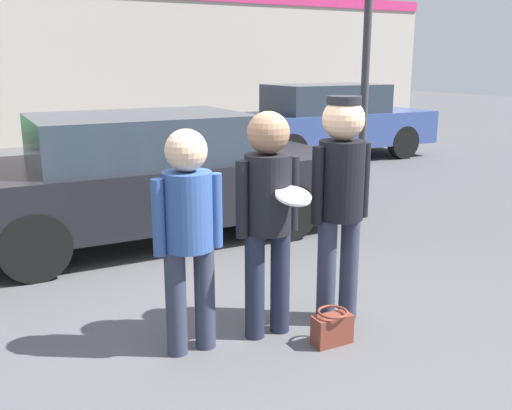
% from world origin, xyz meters
% --- Properties ---
extents(ground_plane, '(56.00, 56.00, 0.00)m').
position_xyz_m(ground_plane, '(0.00, 0.00, 0.00)').
color(ground_plane, '#4C4C4F').
extents(storefront_building, '(24.00, 0.22, 3.96)m').
position_xyz_m(storefront_building, '(0.00, 11.52, 2.01)').
color(storefront_building, '#B2A89E').
rests_on(storefront_building, ground).
extents(person_left, '(0.51, 0.34, 1.62)m').
position_xyz_m(person_left, '(-0.50, -0.13, 0.96)').
color(person_left, '#2D3347').
rests_on(person_left, ground).
extents(person_middle_with_frisbee, '(0.52, 0.55, 1.72)m').
position_xyz_m(person_middle_with_frisbee, '(0.12, -0.16, 1.03)').
color(person_middle_with_frisbee, '#1E2338').
rests_on(person_middle_with_frisbee, ground).
extents(person_right, '(0.53, 0.36, 1.81)m').
position_xyz_m(person_right, '(0.73, -0.21, 1.10)').
color(person_right, '#2D3347').
rests_on(person_right, ground).
extents(parked_car_near, '(4.55, 1.94, 1.47)m').
position_xyz_m(parked_car_near, '(0.06, 2.72, 0.75)').
color(parked_car_near, black).
rests_on(parked_car_near, ground).
extents(parked_car_far, '(4.62, 1.80, 1.59)m').
position_xyz_m(parked_car_far, '(5.25, 6.55, 0.80)').
color(parked_car_far, '#334784').
rests_on(parked_car_far, ground).
extents(handbag, '(0.30, 0.23, 0.27)m').
position_xyz_m(handbag, '(0.47, -0.53, 0.13)').
color(handbag, brown).
rests_on(handbag, ground).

